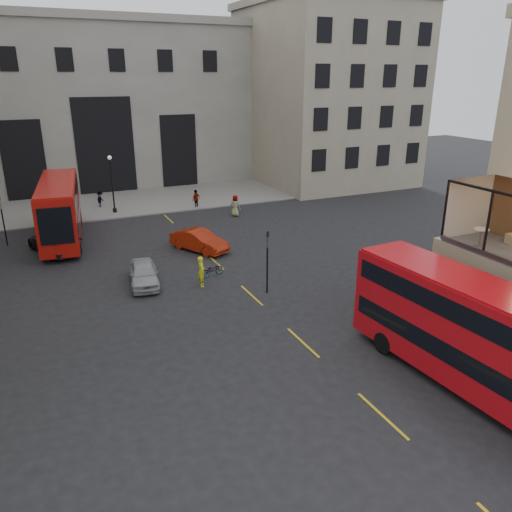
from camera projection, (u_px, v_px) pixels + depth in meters
name	position (u px, v px, depth m)	size (l,w,h in m)	color
ground	(423.00, 402.00, 19.58)	(140.00, 140.00, 0.00)	black
gateway	(94.00, 101.00, 55.38)	(35.00, 10.60, 18.00)	#9A988F
building_right	(325.00, 90.00, 58.01)	(16.60, 18.60, 20.00)	#9E9780
pavement_far	(108.00, 203.00, 49.64)	(40.00, 12.00, 0.12)	slate
traffic_light_near	(267.00, 254.00, 28.61)	(0.16, 0.20, 3.80)	black
traffic_light_far	(2.00, 214.00, 36.76)	(0.16, 0.20, 3.80)	black
street_lamp_b	(113.00, 188.00, 45.43)	(0.36, 0.36, 5.33)	black
bus_near	(475.00, 331.00, 19.70)	(3.41, 11.54, 4.54)	#B50C14
bus_far	(60.00, 207.00, 38.04)	(3.92, 11.69, 4.58)	#A6110B
car_a	(144.00, 274.00, 30.33)	(1.68, 4.18, 1.42)	#9FA3A7
car_b	(199.00, 241.00, 36.21)	(1.61, 4.61, 1.52)	#9B1E09
car_c	(54.00, 242.00, 35.79)	(2.24, 5.52, 1.60)	black
bicycle	(212.00, 270.00, 31.73)	(0.55, 1.59, 0.84)	gray
cyclist	(201.00, 271.00, 30.05)	(0.69, 0.45, 1.90)	yellow
pedestrian_b	(100.00, 200.00, 47.89)	(1.04, 0.60, 1.61)	gray
pedestrian_c	(196.00, 199.00, 47.78)	(1.05, 0.44, 1.80)	gray
pedestrian_d	(235.00, 206.00, 45.08)	(0.94, 0.61, 1.92)	gray
cafe_table_far	(481.00, 234.00, 23.02)	(0.67, 0.67, 0.84)	white
cafe_chair_d	(512.00, 238.00, 23.42)	(0.50, 0.50, 0.90)	tan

